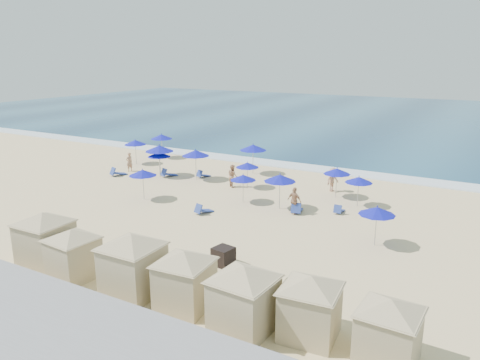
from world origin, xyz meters
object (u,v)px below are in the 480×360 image
umbrella_4 (253,148)px  umbrella_10 (359,180)px  umbrella_7 (247,165)px  beachgoer_2 (294,201)px  umbrella_3 (143,173)px  umbrella_11 (377,211)px  beachgoer_1 (233,176)px  cabana_4 (244,290)px  umbrella_9 (337,171)px  cabana_1 (73,247)px  beachgoer_3 (333,180)px  cabana_2 (132,257)px  cabana_5 (310,299)px  umbrella_8 (280,178)px  cabana_0 (44,232)px  beachgoer_0 (129,162)px  umbrella_6 (243,177)px  umbrella_5 (196,153)px  umbrella_2 (159,148)px  cabana_6 (389,323)px  trash_bin (223,256)px  umbrella_12 (161,137)px  cabana_3 (184,272)px  umbrella_0 (135,142)px

umbrella_4 → umbrella_10: bearing=-23.1°
umbrella_7 → umbrella_10: umbrella_10 is taller
beachgoer_2 → umbrella_3: bearing=26.0°
umbrella_11 → beachgoer_1: bearing=153.6°
cabana_4 → umbrella_10: bearing=91.9°
umbrella_9 → beachgoer_1: 8.01m
cabana_1 → umbrella_7: size_ratio=1.99×
beachgoer_3 → umbrella_11: bearing=-127.0°
cabana_2 → cabana_5: (7.65, 0.71, -0.19)m
beachgoer_3 → umbrella_8: bearing=-175.1°
umbrella_10 → cabana_0: bearing=-122.6°
beachgoer_0 → umbrella_6: bearing=89.7°
umbrella_3 → umbrella_5: umbrella_5 is taller
cabana_2 → beachgoer_1: cabana_2 is taller
umbrella_2 → cabana_1: bearing=-62.8°
beachgoer_1 → cabana_6: bearing=170.8°
cabana_4 → umbrella_7: 19.33m
cabana_1 → beachgoer_3: 20.14m
cabana_2 → umbrella_9: (2.89, 17.84, 0.22)m
trash_bin → umbrella_12: 25.70m
cabana_4 → umbrella_9: 18.09m
cabana_0 → beachgoer_1: size_ratio=2.66×
cabana_1 → beachgoer_0: (-11.96, 16.59, -0.64)m
umbrella_5 → umbrella_8: bearing=-20.9°
umbrella_5 → beachgoer_2: (10.40, -3.96, -1.34)m
umbrella_4 → umbrella_7: umbrella_4 is taller
cabana_6 → umbrella_5: size_ratio=1.58×
umbrella_2 → umbrella_7: (8.08, 0.52, -0.59)m
cabana_3 → umbrella_11: (5.00, 10.19, 0.40)m
umbrella_11 → cabana_1: bearing=-136.0°
umbrella_4 → umbrella_10: 11.28m
beachgoer_1 → beachgoer_0: bearing=37.9°
cabana_4 → umbrella_5: 22.05m
cabana_4 → umbrella_2: bearing=136.4°
cabana_1 → umbrella_9: cabana_1 is taller
cabana_6 → umbrella_12: (-26.87, 21.66, 0.65)m
umbrella_0 → beachgoer_2: bearing=-17.7°
cabana_6 → beachgoer_1: (-15.35, 15.96, -0.58)m
umbrella_8 → umbrella_9: 5.00m
umbrella_4 → beachgoer_2: 10.94m
umbrella_10 → beachgoer_3: size_ratio=1.17×
cabana_2 → umbrella_0: (-16.85, 18.91, 0.34)m
umbrella_6 → umbrella_9: bearing=40.0°
cabana_2 → umbrella_6: (-2.29, 13.49, 0.08)m
umbrella_5 → umbrella_10: size_ratio=1.21×
umbrella_0 → umbrella_9: umbrella_0 is taller
cabana_4 → umbrella_9: (-2.49, 17.91, 0.30)m
umbrella_10 → beachgoer_3: (-2.63, 2.56, -0.93)m
cabana_2 → umbrella_9: bearing=80.8°
umbrella_8 → beachgoer_3: (1.70, 5.68, -1.19)m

